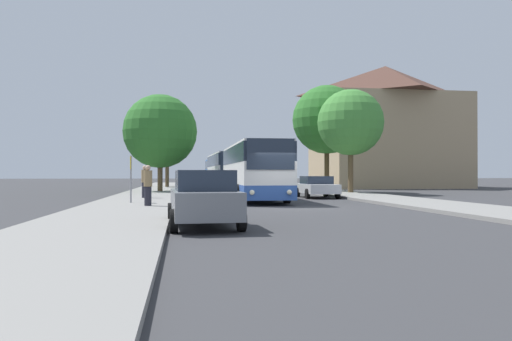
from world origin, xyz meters
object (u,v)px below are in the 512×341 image
object	(u,v)px
bus_middle	(226,171)
parked_car_right_near	(317,186)
bus_rear	(218,172)
tree_right_mid	(327,120)
tree_left_near	(167,142)
pedestrian_waiting_near	(148,185)
bus_front	(253,171)
tree_left_far	(160,131)
pedestrian_waiting_far	(145,181)
parked_car_right_far	(266,181)
bus_stop_sign	(131,173)
parked_car_left_curb	(204,198)
tree_right_near	(351,123)

from	to	relation	value
bus_middle	parked_car_right_near	xyz separation A→B (m)	(4.64, -12.57, -1.02)
bus_rear	parked_car_right_near	bearing A→B (deg)	-80.40
bus_rear	tree_right_mid	distance (m)	19.15
tree_left_near	pedestrian_waiting_near	bearing A→B (deg)	-89.73
bus_front	tree_left_far	world-z (taller)	tree_left_far
pedestrian_waiting_near	pedestrian_waiting_far	bearing A→B (deg)	-27.31
bus_front	pedestrian_waiting_far	distance (m)	6.25
parked_car_right_far	bus_stop_sign	distance (m)	28.08
parked_car_right_near	pedestrian_waiting_near	world-z (taller)	pedestrian_waiting_near
bus_stop_sign	pedestrian_waiting_near	size ratio (longest dim) A/B	1.29
bus_rear	parked_car_right_far	size ratio (longest dim) A/B	2.42
bus_front	parked_car_left_curb	world-z (taller)	bus_front
bus_stop_sign	tree_left_far	world-z (taller)	tree_left_far
bus_stop_sign	pedestrian_waiting_near	bearing A→B (deg)	-69.22
pedestrian_waiting_far	tree_right_near	bearing A→B (deg)	-139.33
parked_car_left_curb	tree_left_far	size ratio (longest dim) A/B	0.56
bus_stop_sign	tree_right_mid	world-z (taller)	tree_right_mid
pedestrian_waiting_far	tree_left_near	xyz separation A→B (m)	(0.53, 25.17, 3.81)
bus_stop_sign	pedestrian_waiting_near	world-z (taller)	bus_stop_sign
pedestrian_waiting_near	tree_left_near	world-z (taller)	tree_left_near
parked_car_left_curb	tree_left_far	bearing A→B (deg)	92.43
tree_right_mid	bus_front	bearing A→B (deg)	-124.42
bus_stop_sign	pedestrian_waiting_near	xyz separation A→B (m)	(0.96, -2.54, -0.52)
tree_left_far	tree_left_near	bearing A→B (deg)	89.44
parked_car_right_near	bus_stop_sign	size ratio (longest dim) A/B	1.95
parked_car_right_far	parked_car_right_near	bearing A→B (deg)	90.85
pedestrian_waiting_near	pedestrian_waiting_far	xyz separation A→B (m)	(-0.68, 7.38, 0.06)
tree_right_near	pedestrian_waiting_far	bearing A→B (deg)	-155.81
tree_right_mid	parked_car_right_near	bearing A→B (deg)	-110.26
bus_stop_sign	tree_left_far	xyz separation A→B (m)	(0.67, 15.98, 3.36)
parked_car_right_near	tree_left_far	world-z (taller)	tree_left_far
bus_rear	pedestrian_waiting_near	world-z (taller)	bus_rear
bus_middle	tree_left_far	xyz separation A→B (m)	(-5.55, -3.04, 3.16)
parked_car_right_near	pedestrian_waiting_near	size ratio (longest dim) A/B	2.51
parked_car_right_far	pedestrian_waiting_far	distance (m)	23.57
pedestrian_waiting_far	tree_left_far	world-z (taller)	tree_left_far
tree_left_far	bus_stop_sign	bearing A→B (deg)	-92.41
bus_front	parked_car_right_near	distance (m)	4.99
tree_left_near	tree_right_mid	bearing A→B (deg)	-46.89
parked_car_right_near	tree_right_near	distance (m)	7.82
tree_left_far	tree_right_mid	bearing A→B (deg)	-1.45
bus_middle	pedestrian_waiting_far	distance (m)	15.40
parked_car_left_curb	parked_car_right_far	world-z (taller)	parked_car_left_curb
parked_car_right_near	parked_car_left_curb	bearing A→B (deg)	65.34
bus_middle	tree_right_near	bearing A→B (deg)	-42.96
bus_rear	parked_car_right_far	bearing A→B (deg)	-56.61
parked_car_right_near	pedestrian_waiting_near	xyz separation A→B (m)	(-9.90, -8.99, 0.30)
bus_middle	parked_car_left_curb	size ratio (longest dim) A/B	2.76
tree_right_mid	pedestrian_waiting_near	bearing A→B (deg)	-126.18
parked_car_right_near	pedestrian_waiting_far	world-z (taller)	pedestrian_waiting_far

